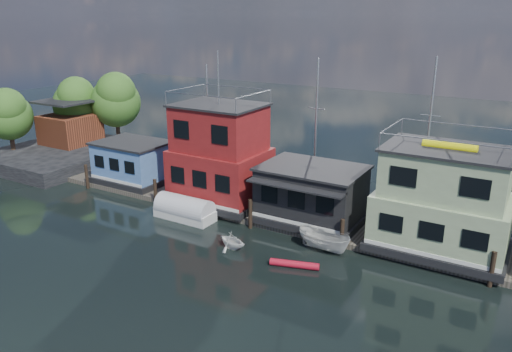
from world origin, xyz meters
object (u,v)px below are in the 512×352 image
Objects in this scene: houseboat_dark at (311,194)px; motorboat at (324,241)px; red_kayak at (294,264)px; tarp_runabout at (185,210)px; houseboat_green at (443,202)px; dinghy_white at (232,240)px; houseboat_red at (220,156)px; houseboat_blue at (133,162)px.

houseboat_dark is 4.66m from motorboat.
red_kayak is 0.64× the size of tarp_runabout.
houseboat_green is 2.76× the size of red_kayak.
houseboat_red is at bearing 50.68° from dinghy_white.
houseboat_dark reaches higher than houseboat_blue.
dinghy_white is 6.33m from tarp_runabout.
houseboat_red is 1.41× the size of houseboat_green.
houseboat_blue is 2.96× the size of dinghy_white.
houseboat_green is (9.00, 0.02, 1.13)m from houseboat_dark.
motorboat is (10.57, -3.52, -3.37)m from houseboat_red.
houseboat_green is at bearing 25.94° from red_kayak.
houseboat_green reaches higher than red_kayak.
tarp_runabout is (-5.85, 2.40, 0.14)m from dinghy_white.
red_kayak is at bearing -73.54° from houseboat_dark.
houseboat_green is 18.32m from tarp_runabout.
houseboat_red reaches higher than dinghy_white.
houseboat_dark reaches higher than motorboat.
houseboat_blue is 20.43m from motorboat.
dinghy_white is at bearing 125.54° from motorboat.
tarp_runabout reaches higher than red_kayak.
motorboat is (-6.43, -3.52, -2.81)m from houseboat_green.
houseboat_green is 13.71m from dinghy_white.
houseboat_dark reaches higher than red_kayak.
houseboat_red is 11.64m from motorboat.
houseboat_blue reaches higher than red_kayak.
motorboat is (20.07, -3.52, -1.47)m from houseboat_blue.
red_kayak is at bearing -137.48° from houseboat_green.
dinghy_white is (-11.84, -6.24, -2.98)m from houseboat_green.
houseboat_red is 2.50× the size of tarp_runabout.
dinghy_white is at bearing -50.40° from houseboat_red.
houseboat_green is (17.00, 0.00, -0.55)m from houseboat_red.
houseboat_green is at bearing -51.10° from dinghy_white.
motorboat reaches higher than red_kayak.
tarp_runabout is 1.24× the size of motorboat.
motorboat is at bearing 1.91° from tarp_runabout.
tarp_runabout is (8.81, -3.85, -1.49)m from houseboat_blue.
houseboat_green is 2.20× the size of motorboat.
houseboat_green is at bearing 0.00° from houseboat_red.
motorboat is at bearing 61.01° from red_kayak.
houseboat_blue is at bearing 78.03° from dinghy_white.
houseboat_red is at bearing 0.00° from houseboat_blue.
dinghy_white is 0.57× the size of motorboat.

